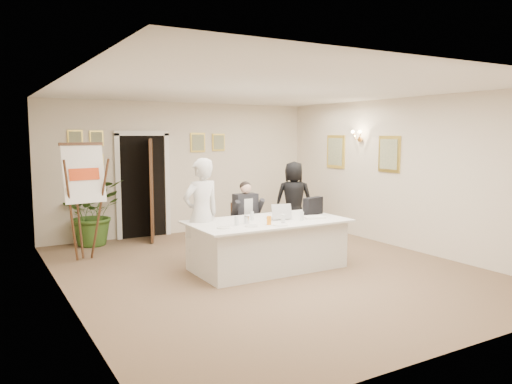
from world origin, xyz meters
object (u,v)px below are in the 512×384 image
at_px(conference_table, 267,244).
at_px(oj_glass, 269,220).
at_px(standing_woman, 294,199).
at_px(laptop, 278,210).
at_px(laptop_bag, 313,206).
at_px(flip_chart, 83,208).
at_px(paper_stack, 314,217).
at_px(potted_palm, 92,213).
at_px(seated_man, 247,218).
at_px(standing_man, 201,214).
at_px(steel_jug, 247,220).

bearing_deg(conference_table, oj_glass, -117.95).
bearing_deg(standing_woman, laptop, 80.97).
bearing_deg(laptop_bag, flip_chart, 132.95).
height_order(flip_chart, oj_glass, flip_chart).
bearing_deg(standing_woman, conference_table, 77.81).
bearing_deg(oj_glass, paper_stack, 8.35).
xyz_separation_m(paper_stack, oj_glass, (-0.94, -0.14, 0.05)).
distance_m(laptop_bag, paper_stack, 0.38).
distance_m(flip_chart, potted_palm, 1.28).
bearing_deg(conference_table, potted_palm, 122.81).
relative_size(standing_woman, paper_stack, 4.75).
relative_size(conference_table, seated_man, 1.88).
bearing_deg(laptop, seated_man, 104.53).
bearing_deg(laptop_bag, standing_woman, 47.25).
height_order(seated_man, laptop, seated_man).
bearing_deg(standing_woman, standing_man, 58.86).
bearing_deg(paper_stack, conference_table, 165.00).
height_order(potted_palm, steel_jug, potted_palm).
distance_m(laptop, oj_glass, 0.54).
relative_size(standing_man, potted_palm, 1.42).
xyz_separation_m(potted_palm, oj_glass, (1.85, -3.49, 0.22)).
bearing_deg(flip_chart, paper_stack, -34.35).
xyz_separation_m(flip_chart, standing_man, (1.48, -1.51, -0.02)).
relative_size(conference_table, steel_jug, 22.62).
distance_m(standing_woman, laptop, 2.39).
height_order(flip_chart, steel_jug, flip_chart).
distance_m(laptop, laptop_bag, 0.75).
relative_size(potted_palm, paper_stack, 3.76).
relative_size(paper_stack, steel_jug, 3.02).
height_order(conference_table, laptop_bag, laptop_bag).
relative_size(seated_man, paper_stack, 3.98).
relative_size(laptop, paper_stack, 1.06).
bearing_deg(standing_woman, potted_palm, 12.61).
height_order(laptop_bag, steel_jug, laptop_bag).
bearing_deg(seated_man, oj_glass, -90.35).
xyz_separation_m(laptop_bag, steel_jug, (-1.38, -0.17, -0.09)).
distance_m(standing_man, potted_palm, 2.93).
height_order(flip_chart, laptop, flip_chart).
distance_m(conference_table, potted_palm, 3.76).
bearing_deg(standing_man, seated_man, -164.59).
bearing_deg(seated_man, flip_chart, 173.01).
bearing_deg(potted_palm, seated_man, -44.97).
distance_m(paper_stack, oj_glass, 0.95).
xyz_separation_m(laptop, oj_glass, (-0.39, -0.37, -0.07)).
distance_m(flip_chart, laptop, 3.27).
xyz_separation_m(conference_table, laptop_bag, (0.96, 0.09, 0.53)).
bearing_deg(seated_man, potted_palm, 149.34).
distance_m(flip_chart, paper_stack, 3.85).
xyz_separation_m(standing_woman, steel_jug, (-2.19, -1.93, 0.04)).
bearing_deg(standing_man, steel_jug, 123.63).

